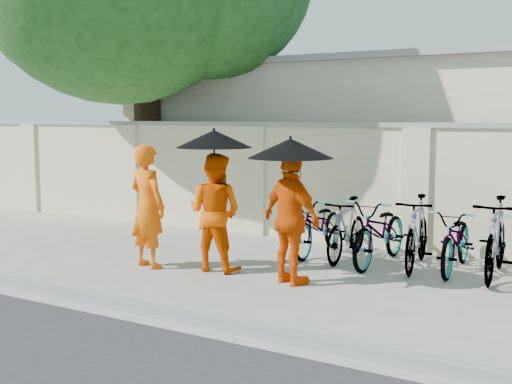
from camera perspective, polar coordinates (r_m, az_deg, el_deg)
The scene contains 15 objects.
ground at distance 8.87m, azimuth -4.65°, elevation -7.50°, with size 80.00×80.00×0.00m, color #AAA8A1.
kerb at distance 7.57m, azimuth -12.17°, elevation -9.66°, with size 40.00×0.16×0.12m, color gray.
compound_wall at distance 11.03m, azimuth 9.24°, elevation 0.52°, with size 20.00×0.30×2.00m, color beige.
building_behind at distance 14.34m, azimuth 18.57°, elevation 4.09°, with size 14.00×6.00×3.20m, color silver.
monk_left at distance 9.36m, azimuth -9.62°, elevation -1.26°, with size 0.65×0.43×1.78m, color #F85E06.
monk_center at distance 9.07m, azimuth -3.68°, elevation -1.80°, with size 0.81×0.63×1.67m, color #E84F00.
parasol_center at distance 8.88m, azimuth -3.75°, elevation 4.73°, with size 1.07×1.07×1.05m.
monk_right at distance 8.30m, azimuth 3.17°, elevation -2.41°, with size 1.01×0.42×1.72m, color #E14A03.
parasol_right at distance 8.13m, azimuth 3.08°, elevation 3.89°, with size 1.10×1.10×0.93m.
bike_0 at distance 10.20m, azimuth 5.65°, elevation -2.96°, with size 0.62×1.77×0.93m, color #A1A1A4.
bike_1 at distance 9.83m, azimuth 8.07°, elevation -3.30°, with size 0.45×1.59×0.95m, color #A1A1A4.
bike_2 at distance 9.62m, azimuth 11.01°, elevation -3.44°, with size 0.66×1.89×0.99m, color #A1A1A4.
bike_3 at distance 9.47m, azimuth 14.12°, elevation -3.52°, with size 0.49×1.75×1.05m, color #A1A1A4.
bike_4 at distance 9.45m, azimuth 17.43°, elevation -4.08°, with size 0.61×1.74×0.91m, color #A1A1A4.
bike_5 at distance 9.21m, azimuth 20.55°, elevation -3.88°, with size 0.52×1.83×1.10m, color #A1A1A4.
Camera 1 is at (4.95, -7.03, 2.18)m, focal length 45.00 mm.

